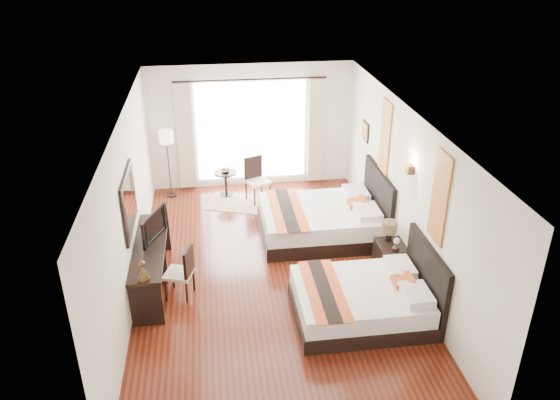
{
  "coord_description": "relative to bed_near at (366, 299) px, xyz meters",
  "views": [
    {
      "loc": [
        -0.9,
        -7.85,
        5.3
      ],
      "look_at": [
        0.2,
        0.36,
        1.22
      ],
      "focal_mm": 35.0,
      "sensor_mm": 36.0,
      "label": 1
    }
  ],
  "objects": [
    {
      "name": "nightstand",
      "position": [
        0.74,
        1.11,
        -0.02
      ],
      "size": [
        0.46,
        0.57,
        0.55
      ],
      "primitive_type": "cube",
      "color": "black",
      "rests_on": "floor"
    },
    {
      "name": "art_panel_far",
      "position": [
        0.95,
        2.52,
        1.65
      ],
      "size": [
        0.03,
        0.5,
        1.35
      ],
      "primitive_type": "cube",
      "color": "maroon",
      "rests_on": "wall_headboard"
    },
    {
      "name": "wall_entry",
      "position": [
        -1.28,
        -2.4,
        1.1
      ],
      "size": [
        4.5,
        0.01,
        2.8
      ],
      "primitive_type": "cube",
      "color": "silver",
      "rests_on": "floor"
    },
    {
      "name": "art_panel_near",
      "position": [
        0.95,
        0.0,
        1.65
      ],
      "size": [
        0.03,
        0.5,
        1.35
      ],
      "primitive_type": "cube",
      "color": "maroon",
      "rests_on": "wall_headboard"
    },
    {
      "name": "jute_rug",
      "position": [
        -1.69,
        4.11,
        -0.29
      ],
      "size": [
        1.51,
        1.26,
        0.01
      ],
      "primitive_type": "cube",
      "rotation": [
        0.0,
        0.0,
        -0.34
      ],
      "color": "tan",
      "rests_on": "floor"
    },
    {
      "name": "drape_right",
      "position": [
        0.17,
        4.97,
        0.98
      ],
      "size": [
        0.35,
        0.14,
        2.35
      ],
      "primitive_type": "cube",
      "color": "#B4A48B",
      "rests_on": "floor"
    },
    {
      "name": "table_lamp",
      "position": [
        0.73,
        1.24,
        0.48
      ],
      "size": [
        0.26,
        0.26,
        0.41
      ],
      "color": "black",
      "rests_on": "nightstand"
    },
    {
      "name": "side_table",
      "position": [
        -1.91,
        4.55,
        -0.02
      ],
      "size": [
        0.49,
        0.49,
        0.56
      ],
      "primitive_type": "cylinder",
      "color": "black",
      "rests_on": "floor"
    },
    {
      "name": "wall_headboard",
      "position": [
        0.96,
        1.34,
        1.1
      ],
      "size": [
        0.01,
        7.5,
        2.8
      ],
      "primitive_type": "cube",
      "color": "silver",
      "rests_on": "floor"
    },
    {
      "name": "vase",
      "position": [
        0.75,
        0.91,
        0.26
      ],
      "size": [
        0.16,
        0.16,
        0.13
      ],
      "primitive_type": "imported",
      "rotation": [
        0.0,
        0.0,
        -0.36
      ],
      "color": "black",
      "rests_on": "nightstand"
    },
    {
      "name": "sheer_curtain",
      "position": [
        -1.28,
        5.01,
        1.0
      ],
      "size": [
        2.3,
        0.02,
        2.1
      ],
      "primitive_type": "cube",
      "color": "white",
      "rests_on": "wall_window"
    },
    {
      "name": "wall_desk",
      "position": [
        -3.53,
        1.34,
        1.1
      ],
      "size": [
        0.01,
        7.5,
        2.8
      ],
      "primitive_type": "cube",
      "color": "silver",
      "rests_on": "floor"
    },
    {
      "name": "drape_left",
      "position": [
        -2.73,
        4.97,
        0.98
      ],
      "size": [
        0.35,
        0.14,
        2.35
      ],
      "primitive_type": "cube",
      "color": "#B4A48B",
      "rests_on": "floor"
    },
    {
      "name": "mirror_frame",
      "position": [
        -3.5,
        1.29,
        1.25
      ],
      "size": [
        0.04,
        1.25,
        0.95
      ],
      "primitive_type": "cube",
      "color": "black",
      "rests_on": "wall_desk"
    },
    {
      "name": "desk_chair",
      "position": [
        -2.8,
        0.9,
        -0.03
      ],
      "size": [
        0.52,
        0.52,
        0.89
      ],
      "rotation": [
        0.0,
        0.0,
        2.83
      ],
      "color": "beige",
      "rests_on": "floor"
    },
    {
      "name": "fruit_bowl",
      "position": [
        -1.91,
        4.55,
        0.29
      ],
      "size": [
        0.26,
        0.26,
        0.05
      ],
      "primitive_type": "imported",
      "rotation": [
        0.0,
        0.0,
        0.38
      ],
      "color": "#423017",
      "rests_on": "side_table"
    },
    {
      "name": "window_chair",
      "position": [
        -1.25,
        4.2,
        -0.0
      ],
      "size": [
        0.6,
        0.6,
        0.97
      ],
      "rotation": [
        0.0,
        0.0,
        -1.15
      ],
      "color": "beige",
      "rests_on": "floor"
    },
    {
      "name": "bed_near",
      "position": [
        0.0,
        0.0,
        0.0
      ],
      "size": [
        2.04,
        1.59,
        1.15
      ],
      "color": "black",
      "rests_on": "floor"
    },
    {
      "name": "console_desk",
      "position": [
        -3.27,
        1.29,
        0.08
      ],
      "size": [
        0.5,
        2.2,
        0.76
      ],
      "primitive_type": "cube",
      "color": "black",
      "rests_on": "floor"
    },
    {
      "name": "floor",
      "position": [
        -1.28,
        1.34,
        -0.3
      ],
      "size": [
        4.5,
        7.5,
        0.01
      ],
      "primitive_type": "cube",
      "color": "#3A120A",
      "rests_on": "ground"
    },
    {
      "name": "bronze_figurine",
      "position": [
        -3.27,
        0.29,
        0.6
      ],
      "size": [
        0.2,
        0.2,
        0.28
      ],
      "primitive_type": null,
      "rotation": [
        0.0,
        0.0,
        0.05
      ],
      "color": "#3F2C16",
      "rests_on": "console_desk"
    },
    {
      "name": "mirror_glass",
      "position": [
        -3.48,
        1.29,
        1.25
      ],
      "size": [
        0.01,
        1.12,
        0.82
      ],
      "primitive_type": "cube",
      "color": "white",
      "rests_on": "mirror_frame"
    },
    {
      "name": "wall_window",
      "position": [
        -1.28,
        5.09,
        1.1
      ],
      "size": [
        4.5,
        0.01,
        2.8
      ],
      "primitive_type": "cube",
      "color": "silver",
      "rests_on": "floor"
    },
    {
      "name": "wall_sconce",
      "position": [
        0.91,
        1.11,
        1.62
      ],
      "size": [
        0.1,
        0.14,
        0.14
      ],
      "primitive_type": "cube",
      "color": "#3F2C16",
      "rests_on": "wall_headboard"
    },
    {
      "name": "floor_lamp",
      "position": [
        -3.13,
        4.7,
        0.99
      ],
      "size": [
        0.31,
        0.31,
        1.52
      ],
      "color": "black",
      "rests_on": "floor"
    },
    {
      "name": "bed_far",
      "position": [
        -0.12,
        2.52,
        0.03
      ],
      "size": [
        2.29,
        1.78,
        1.29
      ],
      "color": "black",
      "rests_on": "floor"
    },
    {
      "name": "ceiling",
      "position": [
        -1.28,
        1.34,
        2.49
      ],
      "size": [
        4.5,
        7.5,
        0.02
      ],
      "primitive_type": "cube",
      "color": "white",
      "rests_on": "wall_headboard"
    },
    {
      "name": "window_glass",
      "position": [
        -1.28,
        5.07,
        1.0
      ],
      "size": [
        2.4,
        0.02,
        2.2
      ],
      "primitive_type": "cube",
      "color": "white",
      "rests_on": "wall_window"
    },
    {
      "name": "television",
      "position": [
        -3.25,
        1.52,
        0.69
      ],
      "size": [
        0.42,
        0.79,
        0.47
      ],
      "primitive_type": "imported",
      "rotation": [
        0.0,
        0.0,
        1.16
      ],
      "color": "black",
      "rests_on": "console_desk"
    }
  ]
}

